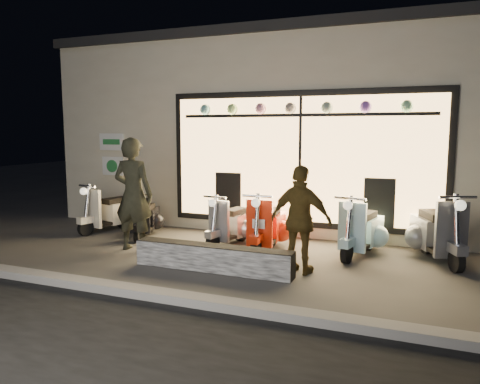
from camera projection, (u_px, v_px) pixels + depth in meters
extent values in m
plane|color=#383533|center=(222.00, 259.00, 7.74)|extent=(40.00, 40.00, 0.00)
cube|color=slate|center=(158.00, 295.00, 5.89)|extent=(40.00, 0.25, 0.12)
cube|color=beige|center=(300.00, 135.00, 12.07)|extent=(10.00, 6.00, 4.00)
cube|color=black|center=(302.00, 51.00, 11.80)|extent=(10.20, 6.20, 0.20)
cube|color=black|center=(301.00, 160.00, 9.06)|extent=(5.45, 0.06, 2.65)
cube|color=#FFBF6B|center=(300.00, 160.00, 9.02)|extent=(5.20, 0.04, 2.40)
cube|color=black|center=(301.00, 115.00, 8.87)|extent=(4.90, 0.06, 0.06)
cube|color=white|center=(112.00, 142.00, 10.62)|extent=(0.65, 0.04, 0.38)
cube|color=white|center=(113.00, 166.00, 10.69)|extent=(0.55, 0.04, 0.42)
cube|color=black|center=(213.00, 258.00, 7.06)|extent=(2.51, 0.28, 0.40)
cylinder|color=black|center=(213.00, 243.00, 8.22)|extent=(0.15, 0.32, 0.31)
cylinder|color=black|center=(241.00, 233.00, 8.97)|extent=(0.17, 0.32, 0.31)
cube|color=#B0B1B5|center=(219.00, 221.00, 8.33)|extent=(0.42, 0.15, 0.75)
cube|color=#B0B1B5|center=(238.00, 224.00, 8.87)|extent=(0.50, 0.70, 0.42)
cube|color=black|center=(236.00, 212.00, 8.76)|extent=(0.35, 0.55, 0.11)
sphere|color=#FFF2CC|center=(212.00, 203.00, 8.12)|extent=(0.16, 0.16, 0.14)
cylinder|color=black|center=(256.00, 249.00, 7.75)|extent=(0.11, 0.34, 0.34)
cylinder|color=black|center=(272.00, 236.00, 8.67)|extent=(0.13, 0.34, 0.34)
cube|color=red|center=(260.00, 223.00, 7.89)|extent=(0.46, 0.08, 0.81)
cube|color=red|center=(271.00, 226.00, 8.55)|extent=(0.44, 0.71, 0.46)
cube|color=black|center=(269.00, 212.00, 8.42)|extent=(0.30, 0.56, 0.12)
sphere|color=#FFF2CC|center=(256.00, 203.00, 7.64)|extent=(0.15, 0.15, 0.15)
cylinder|color=black|center=(138.00, 235.00, 8.88)|extent=(0.17, 0.30, 0.29)
cylinder|color=black|center=(149.00, 226.00, 9.72)|extent=(0.19, 0.31, 0.29)
cube|color=black|center=(140.00, 216.00, 9.01)|extent=(0.39, 0.18, 0.70)
cube|color=black|center=(148.00, 218.00, 9.61)|extent=(0.53, 0.68, 0.39)
cube|color=black|center=(146.00, 207.00, 9.50)|extent=(0.38, 0.53, 0.10)
sphere|color=#FFF2CC|center=(136.00, 200.00, 8.78)|extent=(0.16, 0.16, 0.13)
cylinder|color=black|center=(86.00, 228.00, 9.39)|extent=(0.18, 0.34, 0.33)
cylinder|color=black|center=(123.00, 221.00, 10.15)|extent=(0.19, 0.34, 0.33)
cube|color=beige|center=(93.00, 208.00, 9.50)|extent=(0.44, 0.18, 0.79)
cube|color=beige|center=(120.00, 212.00, 10.05)|extent=(0.56, 0.75, 0.44)
cube|color=black|center=(116.00, 200.00, 9.94)|extent=(0.40, 0.59, 0.11)
sphere|color=#FFF2CC|center=(84.00, 191.00, 9.29)|extent=(0.18, 0.18, 0.14)
cylinder|color=black|center=(347.00, 253.00, 7.46)|extent=(0.17, 0.35, 0.34)
cylinder|color=black|center=(367.00, 241.00, 8.28)|extent=(0.19, 0.36, 0.34)
cube|color=#99C7DA|center=(352.00, 227.00, 7.58)|extent=(0.46, 0.16, 0.81)
cube|color=#99C7DA|center=(366.00, 230.00, 8.17)|extent=(0.55, 0.77, 0.46)
cube|color=black|center=(364.00, 216.00, 8.05)|extent=(0.39, 0.60, 0.12)
sphere|color=#FFF2CC|center=(348.00, 205.00, 7.35)|extent=(0.18, 0.18, 0.15)
cylinder|color=black|center=(457.00, 261.00, 6.98)|extent=(0.24, 0.38, 0.37)
cylinder|color=black|center=(427.00, 243.00, 8.05)|extent=(0.26, 0.39, 0.37)
cube|color=#54565B|center=(451.00, 230.00, 7.15)|extent=(0.49, 0.26, 0.88)
cube|color=#54565B|center=(431.00, 232.00, 7.91)|extent=(0.70, 0.87, 0.49)
cube|color=black|center=(434.00, 215.00, 7.76)|extent=(0.51, 0.67, 0.13)
sphere|color=#FFF2CC|center=(460.00, 205.00, 6.86)|extent=(0.21, 0.21, 0.16)
imported|color=black|center=(133.00, 194.00, 8.20)|extent=(0.75, 0.52, 1.99)
imported|color=brown|center=(301.00, 220.00, 6.87)|extent=(1.00, 0.54, 1.61)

